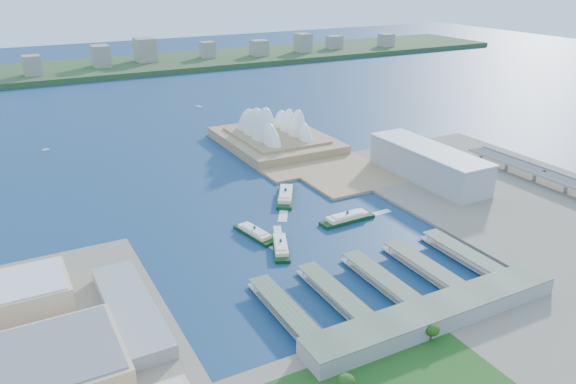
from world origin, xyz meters
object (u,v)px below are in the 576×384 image
opera_house (275,123)px  ferry_d (347,216)px  ferry_b (286,194)px  ferry_a (255,231)px  ferry_c (281,244)px  car_c (544,171)px  toaster_building (428,164)px

opera_house → ferry_d: 253.81m
opera_house → ferry_b: opera_house is taller
ferry_a → ferry_c: 35.30m
ferry_d → car_c: bearing=-96.5°
ferry_c → opera_house: bearing=-92.9°
ferry_b → opera_house: bearing=97.4°
opera_house → toaster_building: bearing=-65.8°
opera_house → car_c: bearing=-53.4°
ferry_b → ferry_d: ferry_b is taller
opera_house → ferry_c: bearing=-116.2°
ferry_c → car_c: 330.91m
toaster_building → ferry_c: bearing=-162.9°
toaster_building → ferry_a: (-230.51, -33.94, -15.75)m
toaster_building → ferry_d: size_ratio=2.77×
opera_house → ferry_b: 188.16m
ferry_a → ferry_d: bearing=-19.4°
ferry_a → ferry_d: 92.31m
car_c → ferry_b: bearing=-19.6°
ferry_b → car_c: car_c is taller
opera_house → ferry_a: 274.25m
toaster_building → ferry_c: 232.50m
toaster_building → ferry_a: size_ratio=3.08×
toaster_building → ferry_a: toaster_building is taller
opera_house → ferry_c: size_ratio=3.54×
ferry_c → ferry_d: bearing=-142.7°
ferry_a → ferry_c: size_ratio=0.99×
ferry_d → car_c: car_c is taller
ferry_b → ferry_d: (25.88, -77.03, -0.50)m
toaster_building → car_c: size_ratio=36.51×
toaster_building → car_c: (109.00, -67.95, -5.03)m
ferry_b → car_c: bearing=11.6°
toaster_building → ferry_c: toaster_building is taller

